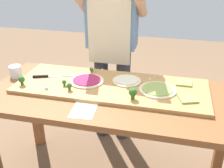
{
  "coord_description": "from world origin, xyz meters",
  "views": [
    {
      "loc": [
        0.35,
        -1.52,
        1.62
      ],
      "look_at": [
        -0.04,
        0.09,
        0.8
      ],
      "focal_mm": 43.59,
      "sensor_mm": 36.0,
      "label": 1
    }
  ],
  "objects": [
    {
      "name": "broccoli_floret_front_right",
      "position": [
        -0.35,
        -0.0,
        0.83
      ],
      "size": [
        0.03,
        0.03,
        0.04
      ],
      "color": "#366618",
      "rests_on": "cutting_board"
    },
    {
      "name": "broccoli_floret_center_right",
      "position": [
        -0.24,
        0.26,
        0.82
      ],
      "size": [
        0.03,
        0.03,
        0.04
      ],
      "color": "#366618",
      "rests_on": "cutting_board"
    },
    {
      "name": "broccoli_floret_back_mid",
      "position": [
        -0.29,
        -0.05,
        0.83
      ],
      "size": [
        0.04,
        0.04,
        0.05
      ],
      "color": "#366618",
      "rests_on": "cutting_board"
    },
    {
      "name": "cheese_crumble_a",
      "position": [
        -0.44,
        -0.07,
        0.81
      ],
      "size": [
        0.02,
        0.02,
        0.02
      ],
      "primitive_type": "cube",
      "rotation": [
        0.0,
        0.0,
        0.23
      ],
      "color": "silver",
      "rests_on": "cutting_board"
    },
    {
      "name": "prep_table",
      "position": [
        0.0,
        0.0,
        0.67
      ],
      "size": [
        1.68,
        0.74,
        0.78
      ],
      "color": "brown",
      "rests_on": "ground"
    },
    {
      "name": "pizza_slice_far_right",
      "position": [
        0.44,
        0.23,
        0.81
      ],
      "size": [
        0.11,
        0.11,
        0.01
      ],
      "primitive_type": "cube",
      "rotation": [
        0.0,
        0.0,
        -0.0
      ],
      "color": "#899E4C",
      "rests_on": "cutting_board"
    },
    {
      "name": "pizza_whole_beet_magenta",
      "position": [
        -0.22,
        0.1,
        0.81
      ],
      "size": [
        0.24,
        0.24,
        0.02
      ],
      "color": "beige",
      "rests_on": "cutting_board"
    },
    {
      "name": "cheese_crumble_b",
      "position": [
        -0.16,
        0.3,
        0.81
      ],
      "size": [
        0.01,
        0.01,
        0.01
      ],
      "primitive_type": "cube",
      "rotation": [
        0.0,
        0.0,
        0.05
      ],
      "color": "silver",
      "rests_on": "cutting_board"
    },
    {
      "name": "broccoli_floret_front_mid",
      "position": [
        0.13,
        -0.07,
        0.84
      ],
      "size": [
        0.05,
        0.05,
        0.07
      ],
      "color": "#366618",
      "rests_on": "cutting_board"
    },
    {
      "name": "cutting_board",
      "position": [
        -0.04,
        0.09,
        0.79
      ],
      "size": [
        1.3,
        0.48,
        0.02
      ],
      "primitive_type": "cube",
      "color": "#B27F47",
      "rests_on": "prep_table"
    },
    {
      "name": "pizza_whole_cheese_artichoke",
      "position": [
        0.05,
        0.16,
        0.81
      ],
      "size": [
        0.2,
        0.2,
        0.02
      ],
      "color": "beige",
      "rests_on": "cutting_board"
    },
    {
      "name": "cook_center",
      "position": [
        -0.16,
        0.59,
        1.0
      ],
      "size": [
        0.54,
        0.39,
        1.67
      ],
      "color": "#333847",
      "rests_on": "ground"
    },
    {
      "name": "cheese_crumble_d",
      "position": [
        0.27,
        0.3,
        0.81
      ],
      "size": [
        0.02,
        0.02,
        0.01
      ],
      "primitive_type": "cube",
      "rotation": [
        0.0,
        0.0,
        0.62
      ],
      "color": "white",
      "rests_on": "cutting_board"
    },
    {
      "name": "pizza_slice_near_left",
      "position": [
        0.46,
        0.0,
        0.81
      ],
      "size": [
        0.13,
        0.13,
        0.01
      ],
      "primitive_type": "cube",
      "rotation": [
        0.0,
        0.0,
        0.36
      ],
      "color": "#899E4C",
      "rests_on": "cutting_board"
    },
    {
      "name": "chefs_knife",
      "position": [
        -0.52,
        0.1,
        0.81
      ],
      "size": [
        0.29,
        0.12,
        0.02
      ],
      "color": "#B7BABF",
      "rests_on": "cutting_board"
    },
    {
      "name": "flour_cup",
      "position": [
        -0.77,
        0.1,
        0.81
      ],
      "size": [
        0.09,
        0.09,
        0.09
      ],
      "color": "white",
      "rests_on": "prep_table"
    },
    {
      "name": "broccoli_floret_back_left",
      "position": [
        -0.63,
        -0.05,
        0.84
      ],
      "size": [
        0.04,
        0.04,
        0.06
      ],
      "color": "#366618",
      "rests_on": "cutting_board"
    },
    {
      "name": "recipe_note",
      "position": [
        -0.13,
        -0.23,
        0.78
      ],
      "size": [
        0.15,
        0.19,
        0.0
      ],
      "primitive_type": "cube",
      "rotation": [
        0.0,
        0.0,
        0.08
      ],
      "color": "white",
      "rests_on": "prep_table"
    },
    {
      "name": "cheese_crumble_c",
      "position": [
        0.21,
        0.22,
        0.81
      ],
      "size": [
        0.01,
        0.01,
        0.01
      ],
      "primitive_type": "cube",
      "rotation": [
        0.0,
        0.0,
        0.03
      ],
      "color": "white",
      "rests_on": "cutting_board"
    },
    {
      "name": "pizza_whole_pesto_green",
      "position": [
        0.27,
        0.08,
        0.81
      ],
      "size": [
        0.24,
        0.24,
        0.02
      ],
      "color": "beige",
      "rests_on": "cutting_board"
    }
  ]
}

